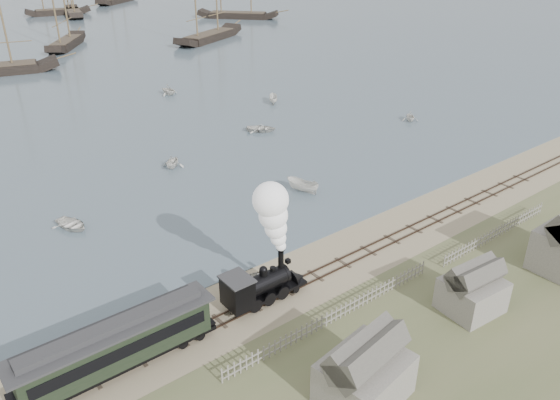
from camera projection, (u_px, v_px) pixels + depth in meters
ground at (335, 249)px, 46.90m from camera, size 600.00×600.00×0.00m
rail_track at (352, 258)px, 45.48m from camera, size 120.00×1.80×0.16m
picket_fence_west at (336, 321)px, 38.42m from camera, size 19.00×0.10×1.20m
picket_fence_east at (496, 238)px, 48.51m from camera, size 15.00×0.10×1.20m
shed_left at (363, 397)px, 32.29m from camera, size 5.00×4.00×4.10m
shed_mid at (469, 309)px, 39.59m from camera, size 4.00×3.50×3.60m
locomotive at (273, 250)px, 39.11m from camera, size 7.12×2.66×8.88m
passenger_coach at (117, 344)px, 33.41m from camera, size 12.89×2.49×3.13m
beached_dinghy at (255, 280)px, 42.21m from camera, size 2.86×3.75×0.73m
rowboat_0 at (72, 224)px, 49.82m from camera, size 4.27×3.61×0.75m
rowboat_1 at (172, 161)px, 61.96m from camera, size 3.76×3.80×1.52m
rowboat_2 at (302, 186)px, 56.33m from camera, size 3.83×2.65×1.39m
rowboat_3 at (261, 128)px, 72.89m from camera, size 4.74×4.81×0.82m
rowboat_4 at (410, 116)px, 76.56m from camera, size 3.43×3.36×1.37m
rowboat_5 at (273, 99)px, 84.19m from camera, size 3.31×2.89×1.25m
rowboat_7 at (168, 90)px, 88.18m from camera, size 3.82×3.51×1.68m
schooner_3 at (59, 0)px, 117.59m from camera, size 14.09×17.31×20.00m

